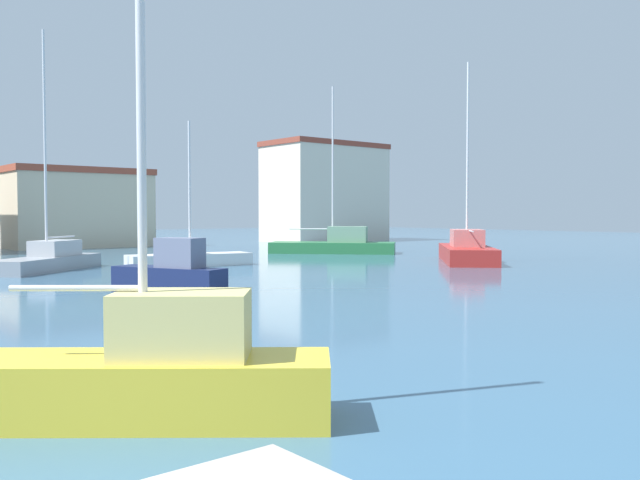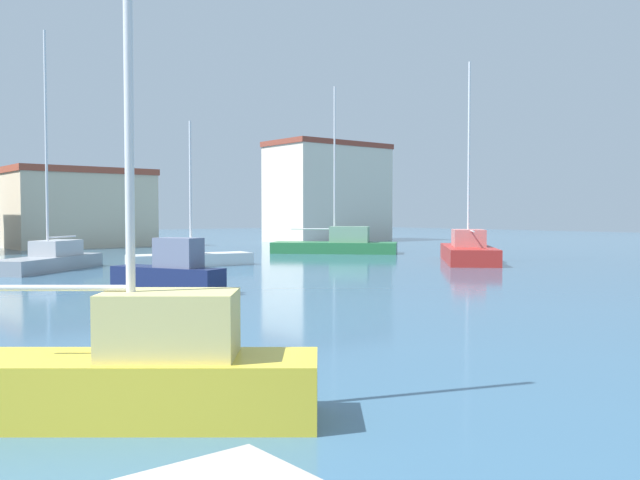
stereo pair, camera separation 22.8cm
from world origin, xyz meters
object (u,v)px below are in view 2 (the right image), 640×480
object	(u,v)px
sailboat_yellow_center_channel	(140,370)
sailboat_white_far_left	(189,257)
sailboat_red_near_pier	(468,251)
motorboat_navy_distant_north	(170,273)
sailboat_grey_distant_east	(50,258)
sailboat_green_mid_harbor	(338,244)

from	to	relation	value
sailboat_yellow_center_channel	sailboat_white_far_left	bearing A→B (deg)	60.28
sailboat_white_far_left	sailboat_red_near_pier	distance (m)	15.31
motorboat_navy_distant_north	sailboat_grey_distant_east	distance (m)	12.15
sailboat_green_mid_harbor	sailboat_white_far_left	bearing A→B (deg)	-164.44
motorboat_navy_distant_north	sailboat_green_mid_harbor	distance (m)	24.04
sailboat_grey_distant_east	sailboat_yellow_center_channel	xyz separation A→B (m)	(-6.61, -24.69, 0.09)
sailboat_red_near_pier	sailboat_yellow_center_channel	distance (m)	30.74
sailboat_white_far_left	sailboat_yellow_center_channel	distance (m)	26.23
sailboat_red_near_pier	sailboat_green_mid_harbor	size ratio (longest dim) A/B	0.98
sailboat_white_far_left	motorboat_navy_distant_north	size ratio (longest dim) A/B	1.76
sailboat_white_far_left	sailboat_yellow_center_channel	xyz separation A→B (m)	(-13.00, -22.78, 0.18)
sailboat_green_mid_harbor	sailboat_yellow_center_channel	bearing A→B (deg)	-134.82
sailboat_red_near_pier	sailboat_grey_distant_east	size ratio (longest dim) A/B	0.98
motorboat_navy_distant_north	sailboat_yellow_center_channel	bearing A→B (deg)	-118.28
sailboat_red_near_pier	sailboat_grey_distant_east	bearing A→B (deg)	155.37
sailboat_red_near_pier	sailboat_green_mid_harbor	world-z (taller)	sailboat_green_mid_harbor
sailboat_grey_distant_east	sailboat_green_mid_harbor	bearing A→B (deg)	5.22
sailboat_white_far_left	sailboat_green_mid_harbor	world-z (taller)	sailboat_green_mid_harbor
sailboat_grey_distant_east	motorboat_navy_distant_north	bearing A→B (deg)	-89.38
sailboat_grey_distant_east	sailboat_green_mid_harbor	distance (m)	19.79
sailboat_red_near_pier	motorboat_navy_distant_north	world-z (taller)	sailboat_red_near_pier
sailboat_grey_distant_east	sailboat_yellow_center_channel	bearing A→B (deg)	-105.00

